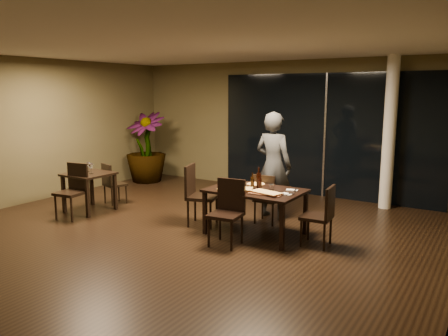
# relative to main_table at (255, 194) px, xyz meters

# --- Properties ---
(ground) EXTENTS (8.00, 8.00, 0.00)m
(ground) POSITION_rel_main_table_xyz_m (-1.00, -0.80, -0.68)
(ground) COLOR black
(ground) RESTS_ON ground
(wall_back) EXTENTS (8.00, 0.10, 3.00)m
(wall_back) POSITION_rel_main_table_xyz_m (-1.00, 3.25, 0.82)
(wall_back) COLOR brown
(wall_back) RESTS_ON ground
(wall_left) EXTENTS (0.10, 8.00, 3.00)m
(wall_left) POSITION_rel_main_table_xyz_m (-5.05, -0.80, 0.82)
(wall_left) COLOR brown
(wall_left) RESTS_ON ground
(ceiling) EXTENTS (8.00, 8.00, 0.04)m
(ceiling) POSITION_rel_main_table_xyz_m (-1.00, -0.80, 2.34)
(ceiling) COLOR silver
(ceiling) RESTS_ON wall_back
(window_panel) EXTENTS (5.00, 0.06, 2.70)m
(window_panel) POSITION_rel_main_table_xyz_m (0.00, 3.16, 0.67)
(window_panel) COLOR black
(window_panel) RESTS_ON ground
(column) EXTENTS (0.24, 0.24, 3.00)m
(column) POSITION_rel_main_table_xyz_m (1.40, 2.85, 0.82)
(column) COLOR white
(column) RESTS_ON ground
(main_table) EXTENTS (1.50, 1.00, 0.75)m
(main_table) POSITION_rel_main_table_xyz_m (0.00, 0.00, 0.00)
(main_table) COLOR black
(main_table) RESTS_ON ground
(side_table) EXTENTS (0.80, 0.80, 0.75)m
(side_table) POSITION_rel_main_table_xyz_m (-3.40, -0.50, -0.05)
(side_table) COLOR black
(side_table) RESTS_ON ground
(chair_main_far) EXTENTS (0.44, 0.44, 0.89)m
(chair_main_far) POSITION_rel_main_table_xyz_m (-0.12, 0.61, -0.18)
(chair_main_far) COLOR black
(chair_main_far) RESTS_ON ground
(chair_main_near) EXTENTS (0.51, 0.51, 1.00)m
(chair_main_near) POSITION_rel_main_table_xyz_m (-0.13, -0.62, -0.12)
(chair_main_near) COLOR black
(chair_main_near) RESTS_ON ground
(chair_main_left) EXTENTS (0.62, 0.62, 1.06)m
(chair_main_left) POSITION_rel_main_table_xyz_m (-1.10, -0.08, -0.08)
(chair_main_left) COLOR black
(chair_main_left) RESTS_ON ground
(chair_main_right) EXTENTS (0.46, 0.46, 0.93)m
(chair_main_right) POSITION_rel_main_table_xyz_m (1.11, 0.05, -0.16)
(chair_main_right) COLOR black
(chair_main_right) RESTS_ON ground
(chair_side_far) EXTENTS (0.49, 0.49, 0.85)m
(chair_side_far) POSITION_rel_main_table_xyz_m (-3.43, 0.10, -0.20)
(chair_side_far) COLOR black
(chair_side_far) RESTS_ON ground
(chair_side_near) EXTENTS (0.52, 0.52, 1.00)m
(chair_side_near) POSITION_rel_main_table_xyz_m (-3.30, -0.94, -0.12)
(chair_side_near) COLOR black
(chair_side_near) RESTS_ON ground
(diner) EXTENTS (0.69, 0.49, 1.95)m
(diner) POSITION_rel_main_table_xyz_m (-0.20, 1.04, 0.30)
(diner) COLOR #2F3134
(diner) RESTS_ON ground
(potted_plant) EXTENTS (1.06, 1.06, 1.79)m
(potted_plant) POSITION_rel_main_table_xyz_m (-4.40, 2.19, 0.22)
(potted_plant) COLOR #1E4617
(potted_plant) RESTS_ON ground
(pizza_board_left) EXTENTS (0.61, 0.45, 0.01)m
(pizza_board_left) POSITION_rel_main_table_xyz_m (-0.25, -0.22, 0.08)
(pizza_board_left) COLOR #4D3118
(pizza_board_left) RESTS_ON main_table
(pizza_board_right) EXTENTS (0.53, 0.30, 0.01)m
(pizza_board_right) POSITION_rel_main_table_xyz_m (0.30, -0.20, 0.08)
(pizza_board_right) COLOR #4B2818
(pizza_board_right) RESTS_ON main_table
(oblong_pizza_left) EXTENTS (0.58, 0.41, 0.02)m
(oblong_pizza_left) POSITION_rel_main_table_xyz_m (-0.25, -0.22, 0.10)
(oblong_pizza_left) COLOR maroon
(oblong_pizza_left) RESTS_ON pizza_board_left
(oblong_pizza_right) EXTENTS (0.49, 0.30, 0.02)m
(oblong_pizza_right) POSITION_rel_main_table_xyz_m (0.30, -0.20, 0.10)
(oblong_pizza_right) COLOR maroon
(oblong_pizza_right) RESTS_ON pizza_board_right
(round_pizza) EXTENTS (0.30, 0.30, 0.01)m
(round_pizza) POSITION_rel_main_table_xyz_m (-0.17, 0.32, 0.08)
(round_pizza) COLOR #BF3A15
(round_pizza) RESTS_ON main_table
(bottle_a) EXTENTS (0.06, 0.06, 0.27)m
(bottle_a) POSITION_rel_main_table_xyz_m (-0.07, 0.03, 0.21)
(bottle_a) COLOR black
(bottle_a) RESTS_ON main_table
(bottle_b) EXTENTS (0.05, 0.05, 0.25)m
(bottle_b) POSITION_rel_main_table_xyz_m (0.07, 0.02, 0.20)
(bottle_b) COLOR black
(bottle_b) RESTS_ON main_table
(bottle_c) EXTENTS (0.08, 0.08, 0.35)m
(bottle_c) POSITION_rel_main_table_xyz_m (0.01, 0.10, 0.25)
(bottle_c) COLOR black
(bottle_c) RESTS_ON main_table
(tumbler_left) EXTENTS (0.08, 0.08, 0.10)m
(tumbler_left) POSITION_rel_main_table_xyz_m (-0.25, 0.05, 0.12)
(tumbler_left) COLOR white
(tumbler_left) RESTS_ON main_table
(tumbler_right) EXTENTS (0.08, 0.08, 0.09)m
(tumbler_right) POSITION_rel_main_table_xyz_m (0.24, 0.10, 0.12)
(tumbler_right) COLOR white
(tumbler_right) RESTS_ON main_table
(napkin_near) EXTENTS (0.20, 0.16, 0.01)m
(napkin_near) POSITION_rel_main_table_xyz_m (0.57, -0.06, 0.08)
(napkin_near) COLOR white
(napkin_near) RESTS_ON main_table
(napkin_far) EXTENTS (0.20, 0.13, 0.01)m
(napkin_far) POSITION_rel_main_table_xyz_m (0.53, 0.24, 0.08)
(napkin_far) COLOR white
(napkin_far) RESTS_ON main_table
(wine_glass_a) EXTENTS (0.08, 0.08, 0.19)m
(wine_glass_a) POSITION_rel_main_table_xyz_m (-3.50, -0.41, 0.17)
(wine_glass_a) COLOR white
(wine_glass_a) RESTS_ON side_table
(wine_glass_b) EXTENTS (0.09, 0.09, 0.20)m
(wine_glass_b) POSITION_rel_main_table_xyz_m (-3.31, -0.51, 0.17)
(wine_glass_b) COLOR white
(wine_glass_b) RESTS_ON side_table
(side_napkin) EXTENTS (0.21, 0.16, 0.01)m
(side_napkin) POSITION_rel_main_table_xyz_m (-3.34, -0.71, 0.08)
(side_napkin) COLOR white
(side_napkin) RESTS_ON side_table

